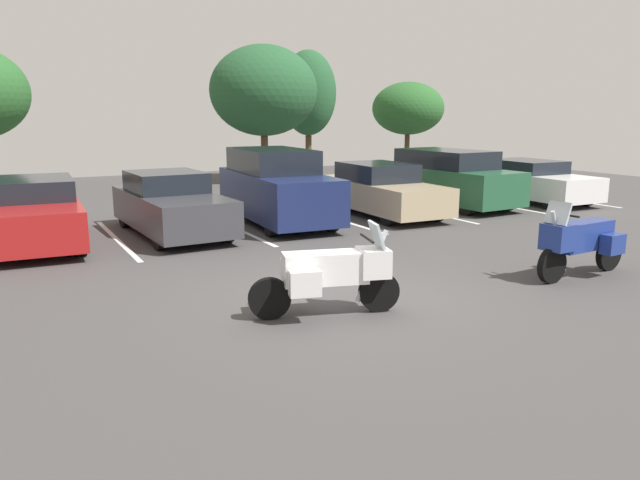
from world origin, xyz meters
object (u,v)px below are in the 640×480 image
at_px(car_red, 33,213).
at_px(car_white, 532,181).
at_px(car_navy, 277,187).
at_px(car_tan, 380,190).
at_px(motorcycle_second, 580,241).
at_px(car_charcoal, 171,205).
at_px(motorcycle_touring, 331,273).
at_px(car_green, 449,178).

bearing_deg(car_red, car_white, -1.74).
relative_size(car_red, car_navy, 0.97).
bearing_deg(car_tan, motorcycle_second, -95.90).
bearing_deg(car_charcoal, car_tan, 0.40).
bearing_deg(motorcycle_second, motorcycle_touring, 176.47).
distance_m(motorcycle_touring, car_tan, 9.22).
distance_m(car_charcoal, car_tan, 6.15).
bearing_deg(car_navy, motorcycle_second, -72.46).
height_order(motorcycle_second, car_white, motorcycle_second).
distance_m(motorcycle_second, car_navy, 8.10).
relative_size(motorcycle_touring, car_red, 0.46).
xyz_separation_m(motorcycle_second, car_tan, (0.78, 7.53, 0.04)).
height_order(car_tan, car_white, car_tan).
bearing_deg(car_tan, car_red, 178.49).
bearing_deg(car_charcoal, car_green, 2.27).
distance_m(motorcycle_touring, car_charcoal, 7.20).
relative_size(car_navy, car_white, 1.11).
distance_m(car_charcoal, car_white, 12.12).
relative_size(motorcycle_second, car_green, 0.48).
bearing_deg(car_green, car_charcoal, -177.73).
height_order(motorcycle_touring, motorcycle_second, motorcycle_second).
relative_size(car_green, car_white, 1.06).
bearing_deg(motorcycle_second, car_white, 47.31).
distance_m(motorcycle_second, car_red, 11.45).
relative_size(motorcycle_touring, car_navy, 0.44).
bearing_deg(car_charcoal, car_navy, 4.47).
height_order(car_navy, car_white, car_navy).
bearing_deg(motorcycle_touring, car_green, 41.28).
xyz_separation_m(motorcycle_touring, motorcycle_second, (4.95, -0.30, 0.03)).
distance_m(car_red, car_tan, 9.19).
bearing_deg(motorcycle_second, car_red, 137.24).
bearing_deg(car_charcoal, motorcycle_second, -54.34).
bearing_deg(car_white, motorcycle_touring, -149.05).
relative_size(car_tan, car_green, 1.04).
height_order(car_red, car_white, car_red).
bearing_deg(car_white, car_charcoal, 179.18).
xyz_separation_m(car_red, car_white, (15.16, -0.46, -0.04)).
relative_size(motorcycle_touring, car_charcoal, 0.48).
bearing_deg(motorcycle_second, car_navy, 107.54).
relative_size(motorcycle_second, car_charcoal, 0.50).
bearing_deg(motorcycle_second, car_charcoal, 125.66).
bearing_deg(car_white, car_red, 178.26).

